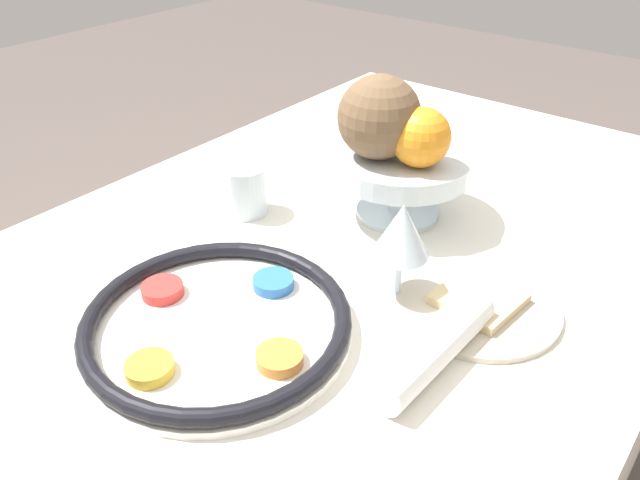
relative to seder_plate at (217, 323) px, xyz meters
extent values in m
cube|color=silver|center=(0.14, -0.01, -0.38)|extent=(1.52, 0.83, 0.73)
cylinder|color=white|center=(0.00, 0.00, -0.01)|extent=(0.31, 0.31, 0.01)
torus|color=black|center=(0.00, 0.00, 0.00)|extent=(0.31, 0.31, 0.02)
cylinder|color=#2D6BB7|center=(0.10, 0.00, 0.00)|extent=(0.05, 0.05, 0.01)
cylinder|color=red|center=(0.00, 0.10, 0.00)|extent=(0.05, 0.05, 0.01)
cylinder|color=gold|center=(-0.10, 0.00, 0.00)|extent=(0.05, 0.05, 0.01)
cylinder|color=orange|center=(0.00, -0.10, 0.00)|extent=(0.05, 0.05, 0.01)
cylinder|color=silver|center=(0.19, -0.12, -0.01)|extent=(0.06, 0.06, 0.00)
cylinder|color=silver|center=(0.19, -0.12, 0.02)|extent=(0.01, 0.01, 0.06)
cone|color=silver|center=(0.19, -0.12, 0.08)|extent=(0.07, 0.07, 0.07)
cylinder|color=silver|center=(0.36, -0.01, -0.01)|extent=(0.12, 0.12, 0.01)
cylinder|color=silver|center=(0.36, -0.01, 0.02)|extent=(0.03, 0.03, 0.06)
cylinder|color=silver|center=(0.36, -0.01, 0.07)|extent=(0.21, 0.21, 0.03)
sphere|color=orange|center=(0.34, -0.05, 0.13)|extent=(0.08, 0.08, 0.08)
sphere|color=brown|center=(0.33, 0.01, 0.14)|extent=(0.12, 0.12, 0.12)
cylinder|color=beige|center=(0.23, -0.21, -0.01)|extent=(0.20, 0.20, 0.01)
cube|color=#D1B784|center=(0.23, -0.21, 0.00)|extent=(0.10, 0.10, 0.01)
cylinder|color=white|center=(0.11, -0.22, 0.01)|extent=(0.19, 0.05, 0.05)
cylinder|color=silver|center=(0.54, 0.06, 0.02)|extent=(0.07, 0.07, 0.08)
cylinder|color=silver|center=(0.22, 0.17, 0.02)|extent=(0.07, 0.07, 0.08)
camera|label=1|loc=(-0.35, -0.43, 0.46)|focal=35.00mm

